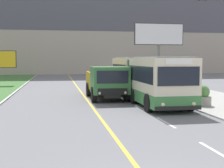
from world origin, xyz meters
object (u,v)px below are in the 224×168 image
object	(u,v)px
dump_truck	(108,83)
city_bus	(146,78)
planter_round_third	(148,83)
billboard_large	(159,37)
planter_round_near	(203,96)
planter_round_second	(169,88)

from	to	relation	value
dump_truck	city_bus	bearing A→B (deg)	-16.59
dump_truck	planter_round_third	distance (m)	8.29
billboard_large	planter_round_near	distance (m)	14.23
city_bus	billboard_large	xyz separation A→B (m)	(4.26, 9.94, 3.56)
planter_round_third	city_bus	bearing A→B (deg)	-107.68
city_bus	dump_truck	world-z (taller)	city_bus
dump_truck	planter_round_third	size ratio (longest dim) A/B	5.29
planter_round_near	planter_round_third	size ratio (longest dim) A/B	1.05
city_bus	billboard_large	world-z (taller)	billboard_large
billboard_large	planter_round_second	xyz separation A→B (m)	(-1.80, -7.96, -4.47)
city_bus	dump_truck	distance (m)	2.66
billboard_large	dump_truck	bearing A→B (deg)	-126.44
dump_truck	planter_round_near	bearing A→B (deg)	-39.79
dump_truck	planter_round_near	world-z (taller)	dump_truck
planter_round_third	billboard_large	bearing A→B (deg)	53.17
billboard_large	planter_round_second	world-z (taller)	billboard_large
planter_round_second	planter_round_third	size ratio (longest dim) A/B	1.02
planter_round_near	planter_round_second	world-z (taller)	planter_round_near
dump_truck	billboard_large	size ratio (longest dim) A/B	0.96
city_bus	planter_round_second	world-z (taller)	city_bus
planter_round_second	city_bus	bearing A→B (deg)	-141.11
planter_round_near	city_bus	bearing A→B (deg)	126.14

